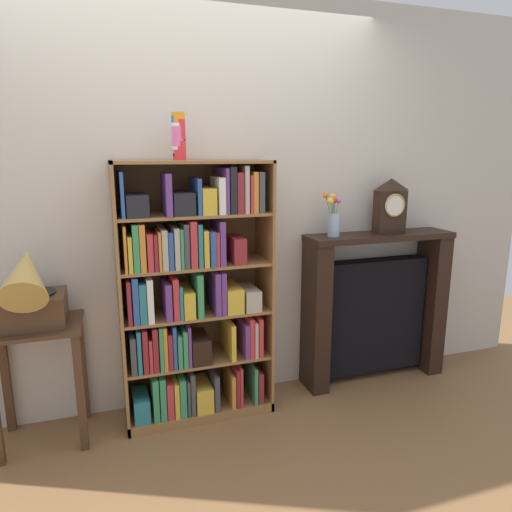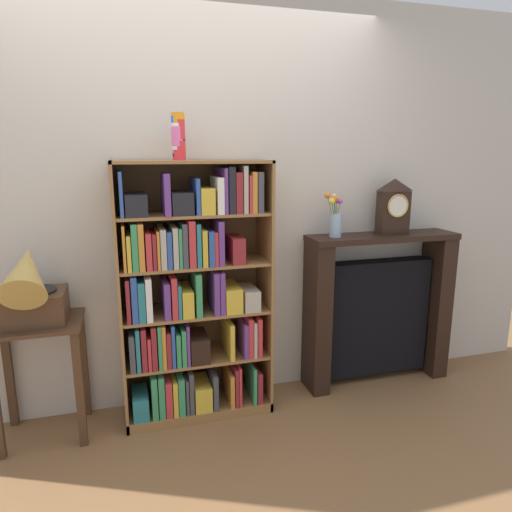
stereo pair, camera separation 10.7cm
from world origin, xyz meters
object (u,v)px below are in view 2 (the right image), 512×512
Objects in this scene: gramophone at (30,289)px; flower_vase at (335,219)px; fireplace_mantel at (377,310)px; mantel_clock at (394,206)px; bookshelf at (191,300)px; cup_stack at (178,137)px; side_table_left at (40,356)px.

gramophone is 1.88m from flower_vase.
fireplace_mantel is at bearing 3.15° from flower_vase.
fireplace_mantel is at bearing 158.99° from mantel_clock.
fireplace_mantel is (1.34, 0.08, -0.22)m from bookshelf.
cup_stack reaches higher than gramophone.
flower_vase reaches higher than fireplace_mantel.
fireplace_mantel is at bearing 3.20° from bookshelf.
flower_vase reaches higher than gramophone.
bookshelf is 5.45× the size of flower_vase.
cup_stack is at bearing -178.96° from mantel_clock.
gramophone is 2.32m from mantel_clock.
gramophone is at bearing -174.84° from bookshelf.
cup_stack reaches higher than fireplace_mantel.
gramophone is 1.36× the size of mantel_clock.
bookshelf is 6.02× the size of cup_stack.
fireplace_mantel is 2.87× the size of mantel_clock.
mantel_clock is at bearing -21.01° from fireplace_mantel.
side_table_left is at bearing -178.46° from mantel_clock.
mantel_clock is 0.44m from flower_vase.
mantel_clock is at bearing -0.68° from flower_vase.
bookshelf is at bearing -176.80° from fireplace_mantel.
fireplace_mantel is (2.22, 0.15, -0.38)m from gramophone.
mantel_clock is at bearing 1.54° from side_table_left.
bookshelf is 0.89m from gramophone.
gramophone reaches higher than side_table_left.
bookshelf is 0.98m from cup_stack.
cup_stack is 1.48m from side_table_left.
bookshelf is at bearing -177.98° from mantel_clock.
flower_vase is at bearing 1.78° from cup_stack.
fireplace_mantel reaches higher than side_table_left.
mantel_clock reaches higher than fireplace_mantel.
cup_stack reaches higher than side_table_left.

